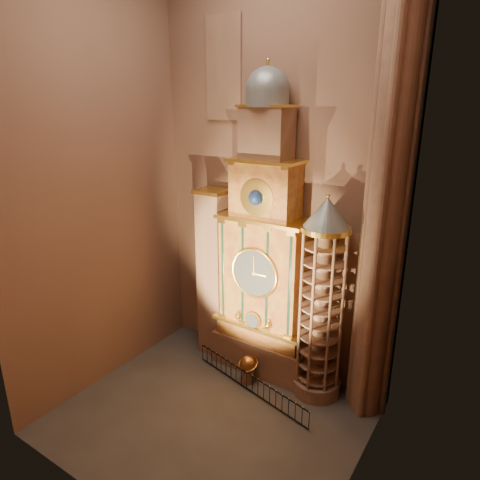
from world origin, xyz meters
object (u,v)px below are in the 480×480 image
Objects in this scene: astronomical_clock at (264,261)px; stair_turret at (321,302)px; celestial_globe at (248,367)px; portrait_tower at (214,274)px; iron_railing at (249,383)px.

stair_turret is at bearing -4.30° from astronomical_clock.
celestial_globe is at bearing -158.88° from stair_turret.
stair_turret is 6.71× the size of celestial_globe.
astronomical_clock is 3.78m from stair_turret.
iron_railing is at bearing -30.05° from portrait_tower.
celestial_globe is at bearing -88.80° from astronomical_clock.
iron_railing is (0.55, -2.27, -6.12)m from astronomical_clock.
portrait_tower is at bearing 154.74° from celestial_globe.
astronomical_clock reaches higher than celestial_globe.
astronomical_clock is at bearing 103.62° from iron_railing.
celestial_globe is 0.93m from iron_railing.
astronomical_clock reaches higher than portrait_tower.
astronomical_clock is at bearing -0.29° from portrait_tower.
celestial_globe is at bearing 127.81° from iron_railing.
celestial_globe is (3.43, -1.62, -4.18)m from portrait_tower.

